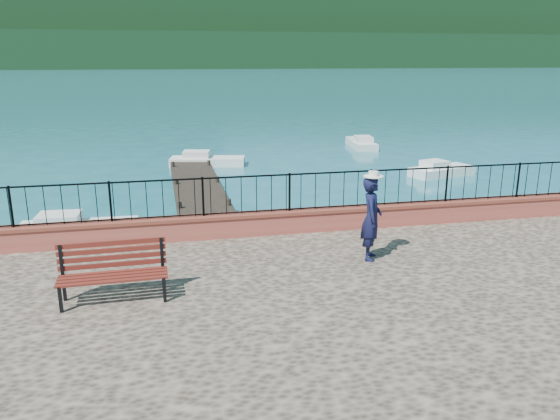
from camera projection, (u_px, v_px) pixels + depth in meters
name	position (u px, v px, depth m)	size (l,w,h in m)	color
ground	(345.00, 342.00, 11.11)	(2000.00, 2000.00, 0.00)	#19596B
parapet	(301.00, 221.00, 14.19)	(28.00, 0.46, 0.58)	#AB533E
railing	(301.00, 192.00, 13.99)	(27.00, 0.05, 0.95)	black
dock	(201.00, 198.00, 21.94)	(2.00, 16.00, 0.30)	#2D231C
far_forest	(162.00, 51.00, 290.78)	(900.00, 60.00, 18.00)	black
foothills	(159.00, 30.00, 343.69)	(900.00, 120.00, 44.00)	black
companion_hill	(369.00, 63.00, 583.32)	(448.00, 384.00, 180.00)	#142D23
park_bench	(114.00, 284.00, 10.13)	(1.99, 0.68, 1.10)	black
person	(371.00, 218.00, 12.10)	(0.69, 0.45, 1.89)	black
hat	(374.00, 174.00, 11.83)	(0.44, 0.44, 0.12)	white
boat_0	(78.00, 224.00, 17.59)	(3.71, 1.30, 0.80)	silver
boat_2	(442.00, 167.00, 26.69)	(3.23, 1.30, 0.80)	white
boat_4	(207.00, 158.00, 29.23)	(3.94, 1.30, 0.80)	silver
boat_5	(361.00, 141.00, 35.22)	(3.89, 1.30, 0.80)	silver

